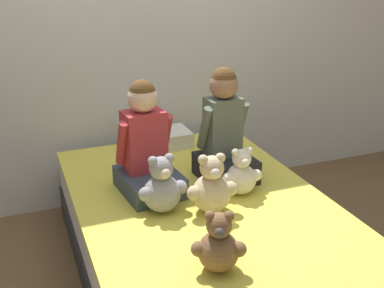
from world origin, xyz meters
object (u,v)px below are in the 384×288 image
object	(u,v)px
pillow_at_headboard	(156,140)
teddy_bear_held_by_right_child	(241,174)
child_on_left	(146,148)
teddy_bear_held_by_left_child	(162,188)
teddy_bear_between_children	(211,188)
bed	(202,238)
child_on_right	(224,134)
teddy_bear_at_foot_of_bed	(219,245)

from	to	relation	value
pillow_at_headboard	teddy_bear_held_by_right_child	bearing A→B (deg)	-74.51
child_on_left	teddy_bear_held_by_left_child	world-z (taller)	child_on_left
teddy_bear_held_by_right_child	teddy_bear_between_children	xyz separation A→B (m)	(-0.24, -0.13, 0.02)
bed	pillow_at_headboard	size ratio (longest dim) A/B	4.28
teddy_bear_held_by_left_child	teddy_bear_between_children	xyz separation A→B (m)	(0.24, -0.10, 0.00)
child_on_right	teddy_bear_held_by_left_child	world-z (taller)	child_on_right
child_on_left	teddy_bear_held_by_left_child	distance (m)	0.30
bed	pillow_at_headboard	bearing A→B (deg)	90.00
teddy_bear_held_by_right_child	teddy_bear_between_children	distance (m)	0.27
teddy_bear_between_children	pillow_at_headboard	bearing A→B (deg)	95.84
teddy_bear_at_foot_of_bed	teddy_bear_held_by_right_child	bearing A→B (deg)	77.71
pillow_at_headboard	teddy_bear_held_by_left_child	bearing A→B (deg)	-105.27
teddy_bear_held_by_right_child	teddy_bear_between_children	bearing A→B (deg)	-146.25
teddy_bear_held_by_right_child	teddy_bear_at_foot_of_bed	xyz separation A→B (m)	(-0.41, -0.61, 0.00)
teddy_bear_held_by_left_child	teddy_bear_between_children	size ratio (longest dim) A/B	0.98
teddy_bear_between_children	teddy_bear_at_foot_of_bed	xyz separation A→B (m)	(-0.17, -0.48, -0.02)
bed	teddy_bear_at_foot_of_bed	size ratio (longest dim) A/B	7.12
child_on_left	pillow_at_headboard	size ratio (longest dim) A/B	1.37
teddy_bear_held_by_left_child	pillow_at_headboard	bearing A→B (deg)	71.22
bed	child_on_right	xyz separation A→B (m)	(0.24, 0.23, 0.53)
teddy_bear_held_by_right_child	child_on_left	bearing A→B (deg)	158.87
teddy_bear_held_by_left_child	teddy_bear_at_foot_of_bed	size ratio (longest dim) A/B	1.13
child_on_left	teddy_bear_between_children	xyz separation A→B (m)	(0.24, -0.37, -0.12)
teddy_bear_at_foot_of_bed	pillow_at_headboard	bearing A→B (deg)	105.13
bed	pillow_at_headboard	distance (m)	0.91
teddy_bear_held_by_right_child	child_on_right	bearing A→B (deg)	95.91
bed	child_on_right	bearing A→B (deg)	44.68
bed	teddy_bear_between_children	bearing A→B (deg)	-91.05
teddy_bear_held_by_left_child	teddy_bear_between_children	bearing A→B (deg)	-26.09
child_on_right	teddy_bear_at_foot_of_bed	distance (m)	0.96
teddy_bear_held_by_left_child	teddy_bear_at_foot_of_bed	bearing A→B (deg)	-86.89
bed	teddy_bear_between_children	size ratio (longest dim) A/B	6.17
child_on_left	teddy_bear_at_foot_of_bed	world-z (taller)	child_on_left
bed	teddy_bear_at_foot_of_bed	world-z (taller)	teddy_bear_at_foot_of_bed
bed	child_on_right	distance (m)	0.63
bed	child_on_left	distance (m)	0.61
teddy_bear_held_by_left_child	pillow_at_headboard	size ratio (longest dim) A/B	0.68
child_on_right	teddy_bear_held_by_left_child	size ratio (longest dim) A/B	2.11
pillow_at_headboard	teddy_bear_between_children	bearing A→B (deg)	-90.14
teddy_bear_held_by_right_child	pillow_at_headboard	bearing A→B (deg)	111.02
teddy_bear_between_children	teddy_bear_at_foot_of_bed	distance (m)	0.51
child_on_right	teddy_bear_at_foot_of_bed	world-z (taller)	child_on_right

